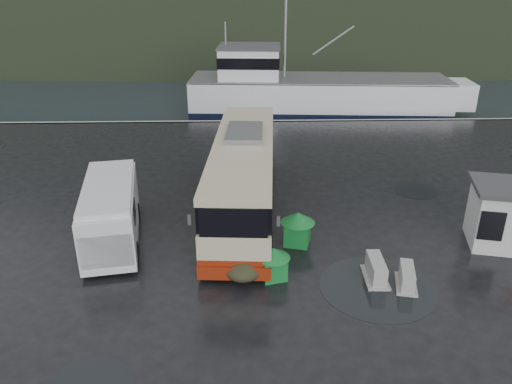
{
  "coord_description": "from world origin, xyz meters",
  "views": [
    {
      "loc": [
        -0.26,
        -19.32,
        11.14
      ],
      "look_at": [
        0.35,
        1.94,
        1.7
      ],
      "focal_mm": 35.0,
      "sensor_mm": 36.0,
      "label": 1
    }
  ],
  "objects_px": {
    "coach_bus": "(244,208)",
    "fishing_trawler": "(318,100)",
    "waste_bin_left": "(273,277)",
    "jersey_barrier_a": "(375,279)",
    "jersey_barrier_b": "(406,285)",
    "white_van": "(115,240)",
    "dome_tent": "(246,273)",
    "ticket_kiosk": "(506,244)",
    "waste_bin_right": "(297,243)"
  },
  "relations": [
    {
      "from": "coach_bus",
      "to": "fishing_trawler",
      "type": "bearing_deg",
      "value": 76.5
    },
    {
      "from": "waste_bin_left",
      "to": "jersey_barrier_a",
      "type": "xyz_separation_m",
      "value": [
        4.03,
        -0.21,
        0.0
      ]
    },
    {
      "from": "waste_bin_left",
      "to": "coach_bus",
      "type": "bearing_deg",
      "value": 100.01
    },
    {
      "from": "waste_bin_left",
      "to": "jersey_barrier_b",
      "type": "relative_size",
      "value": 0.85
    },
    {
      "from": "white_van",
      "to": "coach_bus",
      "type": "bearing_deg",
      "value": 18.02
    },
    {
      "from": "waste_bin_left",
      "to": "fishing_trawler",
      "type": "distance_m",
      "value": 30.34
    },
    {
      "from": "dome_tent",
      "to": "ticket_kiosk",
      "type": "bearing_deg",
      "value": 9.8
    },
    {
      "from": "jersey_barrier_b",
      "to": "jersey_barrier_a",
      "type": "bearing_deg",
      "value": 155.52
    },
    {
      "from": "waste_bin_right",
      "to": "dome_tent",
      "type": "distance_m",
      "value": 3.28
    },
    {
      "from": "fishing_trawler",
      "to": "jersey_barrier_b",
      "type": "bearing_deg",
      "value": -87.8
    },
    {
      "from": "dome_tent",
      "to": "ticket_kiosk",
      "type": "distance_m",
      "value": 11.78
    },
    {
      "from": "waste_bin_left",
      "to": "jersey_barrier_a",
      "type": "distance_m",
      "value": 4.03
    },
    {
      "from": "ticket_kiosk",
      "to": "jersey_barrier_b",
      "type": "bearing_deg",
      "value": -137.24
    },
    {
      "from": "ticket_kiosk",
      "to": "fishing_trawler",
      "type": "distance_m",
      "value": 27.76
    },
    {
      "from": "dome_tent",
      "to": "ticket_kiosk",
      "type": "xyz_separation_m",
      "value": [
        11.6,
        2.0,
        0.0
      ]
    },
    {
      "from": "coach_bus",
      "to": "jersey_barrier_b",
      "type": "xyz_separation_m",
      "value": [
        6.22,
        -7.04,
        0.0
      ]
    },
    {
      "from": "waste_bin_left",
      "to": "jersey_barrier_a",
      "type": "relative_size",
      "value": 0.77
    },
    {
      "from": "white_van",
      "to": "fishing_trawler",
      "type": "xyz_separation_m",
      "value": [
        13.07,
        26.5,
        0.0
      ]
    },
    {
      "from": "jersey_barrier_b",
      "to": "waste_bin_left",
      "type": "bearing_deg",
      "value": 172.19
    },
    {
      "from": "ticket_kiosk",
      "to": "white_van",
      "type": "bearing_deg",
      "value": -169.38
    },
    {
      "from": "dome_tent",
      "to": "fishing_trawler",
      "type": "height_order",
      "value": "fishing_trawler"
    },
    {
      "from": "white_van",
      "to": "waste_bin_right",
      "type": "relative_size",
      "value": 4.32
    },
    {
      "from": "waste_bin_left",
      "to": "dome_tent",
      "type": "xyz_separation_m",
      "value": [
        -1.07,
        0.33,
        0.0
      ]
    },
    {
      "from": "coach_bus",
      "to": "white_van",
      "type": "height_order",
      "value": "coach_bus"
    },
    {
      "from": "coach_bus",
      "to": "dome_tent",
      "type": "distance_m",
      "value": 6.01
    },
    {
      "from": "ticket_kiosk",
      "to": "dome_tent",
      "type": "bearing_deg",
      "value": -156.66
    },
    {
      "from": "coach_bus",
      "to": "fishing_trawler",
      "type": "height_order",
      "value": "fishing_trawler"
    },
    {
      "from": "waste_bin_left",
      "to": "ticket_kiosk",
      "type": "height_order",
      "value": "ticket_kiosk"
    },
    {
      "from": "jersey_barrier_b",
      "to": "fishing_trawler",
      "type": "distance_m",
      "value": 30.45
    },
    {
      "from": "ticket_kiosk",
      "to": "jersey_barrier_a",
      "type": "bearing_deg",
      "value": -145.08
    },
    {
      "from": "dome_tent",
      "to": "jersey_barrier_a",
      "type": "relative_size",
      "value": 1.44
    },
    {
      "from": "white_van",
      "to": "ticket_kiosk",
      "type": "xyz_separation_m",
      "value": [
        17.54,
        -0.9,
        0.0
      ]
    },
    {
      "from": "ticket_kiosk",
      "to": "jersey_barrier_a",
      "type": "distance_m",
      "value": 6.99
    },
    {
      "from": "ticket_kiosk",
      "to": "jersey_barrier_b",
      "type": "height_order",
      "value": "ticket_kiosk"
    },
    {
      "from": "ticket_kiosk",
      "to": "coach_bus",
      "type": "bearing_deg",
      "value": 174.58
    },
    {
      "from": "ticket_kiosk",
      "to": "waste_bin_right",
      "type": "bearing_deg",
      "value": -168.52
    },
    {
      "from": "dome_tent",
      "to": "ticket_kiosk",
      "type": "height_order",
      "value": "ticket_kiosk"
    },
    {
      "from": "coach_bus",
      "to": "white_van",
      "type": "bearing_deg",
      "value": -148.63
    },
    {
      "from": "jersey_barrier_b",
      "to": "fishing_trawler",
      "type": "relative_size",
      "value": 0.06
    },
    {
      "from": "waste_bin_right",
      "to": "ticket_kiosk",
      "type": "bearing_deg",
      "value": -2.06
    },
    {
      "from": "jersey_barrier_a",
      "to": "fishing_trawler",
      "type": "distance_m",
      "value": 30.01
    },
    {
      "from": "waste_bin_right",
      "to": "fishing_trawler",
      "type": "distance_m",
      "value": 27.49
    },
    {
      "from": "white_van",
      "to": "ticket_kiosk",
      "type": "bearing_deg",
      "value": -12.72
    },
    {
      "from": "jersey_barrier_b",
      "to": "fishing_trawler",
      "type": "bearing_deg",
      "value": 88.2
    },
    {
      "from": "waste_bin_left",
      "to": "fishing_trawler",
      "type": "xyz_separation_m",
      "value": [
        6.06,
        29.73,
        0.0
      ]
    },
    {
      "from": "white_van",
      "to": "waste_bin_right",
      "type": "bearing_deg",
      "value": -13.7
    },
    {
      "from": "dome_tent",
      "to": "jersey_barrier_a",
      "type": "bearing_deg",
      "value": -6.09
    },
    {
      "from": "jersey_barrier_a",
      "to": "white_van",
      "type": "bearing_deg",
      "value": 162.66
    },
    {
      "from": "white_van",
      "to": "jersey_barrier_a",
      "type": "distance_m",
      "value": 11.56
    },
    {
      "from": "jersey_barrier_a",
      "to": "waste_bin_left",
      "type": "bearing_deg",
      "value": 177.02
    }
  ]
}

